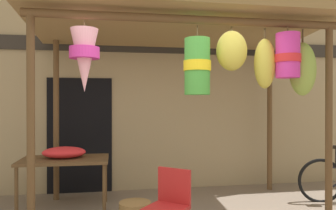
{
  "coord_description": "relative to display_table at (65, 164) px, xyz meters",
  "views": [
    {
      "loc": [
        -0.67,
        -3.36,
        1.57
      ],
      "look_at": [
        0.15,
        1.51,
        1.53
      ],
      "focal_mm": 34.67,
      "sensor_mm": 36.0,
      "label": 1
    }
  ],
  "objects": [
    {
      "name": "shop_facade",
      "position": [
        1.36,
        1.08,
        1.41
      ],
      "size": [
        12.2,
        0.29,
        4.18
      ],
      "color": "#9E8966",
      "rests_on": "ground_plane"
    },
    {
      "name": "market_stall_canopy",
      "position": [
        1.73,
        -0.43,
        1.79
      ],
      "size": [
        4.2,
        2.14,
        2.84
      ],
      "color": "brown",
      "rests_on": "ground_plane"
    },
    {
      "name": "display_table",
      "position": [
        0.0,
        0.0,
        0.0
      ],
      "size": [
        1.24,
        0.77,
        0.76
      ],
      "color": "brown",
      "rests_on": "ground_plane"
    },
    {
      "name": "flower_heap_on_table",
      "position": [
        -0.0,
        0.03,
        0.16
      ],
      "size": [
        0.62,
        0.43,
        0.16
      ],
      "color": "red",
      "rests_on": "display_table"
    },
    {
      "name": "folding_chair",
      "position": [
        1.3,
        -1.44,
        -0.17
      ],
      "size": [
        0.56,
        0.56,
        0.84
      ],
      "color": "#AD1E1E",
      "rests_on": "ground_plane"
    }
  ]
}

